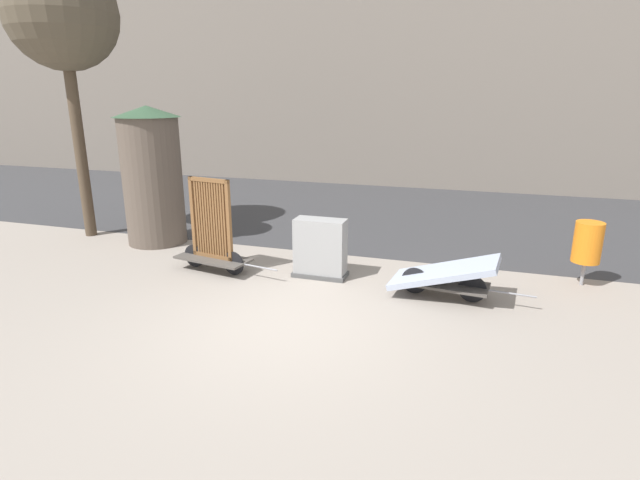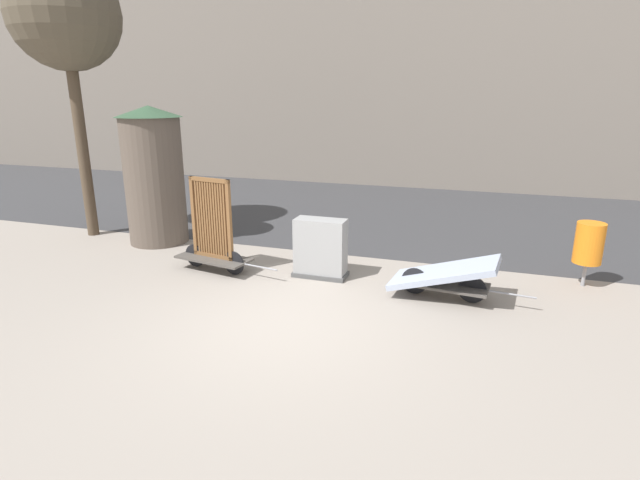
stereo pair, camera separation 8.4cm
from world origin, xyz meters
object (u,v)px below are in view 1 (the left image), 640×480
bike_cart_with_mattress (444,275)px  street_tree (62,17)px  utility_cabinet (320,250)px  bike_cart_with_bedframe (212,238)px  advertising_column (152,175)px  trash_bin (588,243)px

bike_cart_with_mattress → street_tree: street_tree is taller
bike_cart_with_mattress → utility_cabinet: size_ratio=2.13×
bike_cart_with_bedframe → street_tree: 5.91m
advertising_column → street_tree: size_ratio=0.50×
bike_cart_with_bedframe → utility_cabinet: 2.04m
bike_cart_with_mattress → street_tree: bearing=176.9°
bike_cart_with_bedframe → advertising_column: size_ratio=0.72×
bike_cart_with_mattress → trash_bin: bearing=36.0°
bike_cart_with_bedframe → bike_cart_with_mattress: 4.23m
bike_cart_with_bedframe → street_tree: bearing=171.8°
advertising_column → street_tree: (-1.86, 0.00, 3.25)m
advertising_column → street_tree: street_tree is taller
bike_cart_with_bedframe → street_tree: size_ratio=0.36×
bike_cart_with_bedframe → trash_bin: bearing=21.4°
utility_cabinet → street_tree: bearing=170.7°
advertising_column → street_tree: 3.75m
advertising_column → trash_bin: bearing=0.0°
trash_bin → bike_cart_with_mattress: bearing=-150.0°
bike_cart_with_bedframe → utility_cabinet: bike_cart_with_bedframe is taller
bike_cart_with_mattress → utility_cabinet: bearing=177.5°
bike_cart_with_mattress → trash_bin: size_ratio=2.03×
bike_cart_with_mattress → trash_bin: 2.66m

